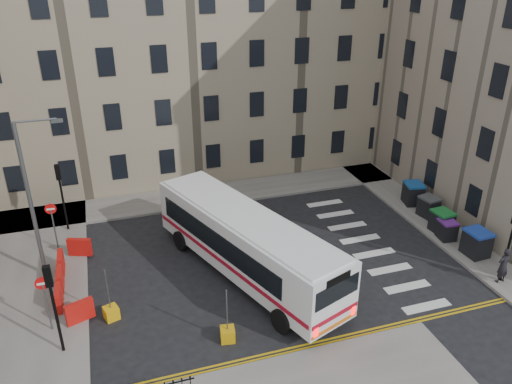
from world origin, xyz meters
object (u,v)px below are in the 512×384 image
bollard_yellow (111,313)px  bollard_chevron (228,334)px  pedestrian (503,265)px  wheelie_bin_d (429,207)px  wheelie_bin_a (477,243)px  bus (246,242)px  streetlamp (30,200)px  wheelie_bin_b (447,230)px  wheelie_bin_c (442,221)px  wheelie_bin_e (413,193)px

bollard_yellow → bollard_chevron: 5.47m
bollard_yellow → bollard_chevron: (4.61, -2.95, 0.00)m
pedestrian → wheelie_bin_d: bearing=-102.4°
wheelie_bin_a → bollard_yellow: 19.00m
bus → bollard_yellow: bearing=171.8°
streetlamp → pedestrian: (21.48, -7.58, -3.24)m
wheelie_bin_a → wheelie_bin_b: 1.95m
wheelie_bin_d → pedestrian: size_ratio=0.68×
bus → wheelie_bin_a: 12.47m
wheelie_bin_a → pedestrian: (-0.49, -2.43, 0.22)m
pedestrian → bollard_yellow: bearing=-16.3°
wheelie_bin_b → pedestrian: bearing=-84.6°
wheelie_bin_a → bollard_chevron: size_ratio=2.40×
wheelie_bin_b → wheelie_bin_c: bearing=80.8°
wheelie_bin_a → pedestrian: size_ratio=0.76×
wheelie_bin_e → pedestrian: pedestrian is taller
wheelie_bin_a → bollard_yellow: (-18.97, 0.77, -0.58)m
bollard_yellow → bollard_chevron: bearing=-32.6°
wheelie_bin_e → bollard_chevron: wheelie_bin_e is taller
pedestrian → bollard_yellow: (-18.48, 3.21, -0.79)m
wheelie_bin_a → wheelie_bin_c: bearing=91.8°
bus → wheelie_bin_c: bearing=-18.2°
wheelie_bin_a → bollard_chevron: 14.54m
wheelie_bin_d → bollard_yellow: wheelie_bin_d is taller
wheelie_bin_d → wheelie_bin_b: bearing=-113.8°
wheelie_bin_e → pedestrian: bearing=-82.5°
wheelie_bin_b → wheelie_bin_c: wheelie_bin_c is taller
streetlamp → bollard_yellow: bearing=-55.5°
streetlamp → wheelie_bin_a: bearing=-13.2°
bus → bollard_chevron: (-2.14, -4.40, -1.63)m
wheelie_bin_e → wheelie_bin_c: bearing=-85.3°
wheelie_bin_b → pedestrian: pedestrian is taller
wheelie_bin_d → pedestrian: pedestrian is taller
streetlamp → wheelie_bin_e: streetlamp is taller
wheelie_bin_a → pedestrian: 2.49m
streetlamp → bus: streetlamp is taller
wheelie_bin_e → bollard_chevron: bearing=-137.1°
wheelie_bin_e → bollard_yellow: bearing=-151.1°
streetlamp → bus: bearing=-16.7°
streetlamp → wheelie_bin_b: streetlamp is taller
bus → wheelie_bin_d: 12.74m
bollard_yellow → wheelie_bin_b: bearing=3.5°
streetlamp → bollard_chevron: streetlamp is taller
wheelie_bin_a → pedestrian: pedestrian is taller
bus → wheelie_bin_e: size_ratio=8.37×
streetlamp → wheelie_bin_b: (21.55, -3.24, -3.62)m
wheelie_bin_e → bollard_yellow: wheelie_bin_e is taller
wheelie_bin_a → wheelie_bin_b: wheelie_bin_a is taller
wheelie_bin_a → wheelie_bin_c: wheelie_bin_a is taller
wheelie_bin_e → bollard_yellow: 20.09m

